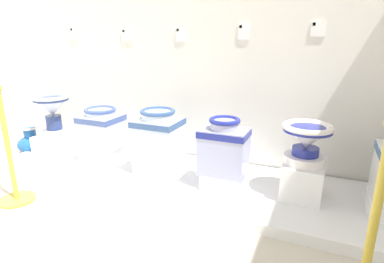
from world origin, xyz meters
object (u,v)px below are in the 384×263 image
object	(u,v)px
info_placard_first	(74,33)
info_placard_fifth	(318,29)
plinth_block_pale_glazed	(104,154)
plinth_block_central_ornate	(223,180)
info_placard_second	(127,35)
antique_toilet_broad_patterned	(52,108)
decorative_vase_corner	(31,143)
antique_toilet_pale_glazed	(102,127)
antique_toilet_squat_floral	(307,139)
antique_toilet_leftmost	(158,135)
stanchion_post_near_right	(367,258)
plinth_block_broad_patterned	(56,142)
plinth_block_leftmost	(159,166)
antique_toilet_central_ornate	(224,146)
stanchion_post_near_left	(12,171)
plinth_block_squat_floral	(302,179)
info_placard_third	(181,34)
info_placard_fourth	(244,31)

from	to	relation	value
info_placard_first	info_placard_fifth	size ratio (longest dim) A/B	1.19
plinth_block_pale_glazed	plinth_block_central_ornate	xyz separation A→B (m)	(1.25, -0.07, -0.02)
info_placard_second	antique_toilet_broad_patterned	bearing A→B (deg)	-146.68
decorative_vase_corner	antique_toilet_pale_glazed	bearing A→B (deg)	-0.15
antique_toilet_pale_glazed	antique_toilet_squat_floral	world-z (taller)	antique_toilet_squat_floral
antique_toilet_pale_glazed	antique_toilet_leftmost	xyz separation A→B (m)	(0.62, 0.00, -0.01)
plinth_block_pale_glazed	info_placard_second	distance (m)	1.24
antique_toilet_broad_patterned	stanchion_post_near_right	world-z (taller)	stanchion_post_near_right
antique_toilet_broad_patterned	plinth_block_pale_glazed	xyz separation A→B (m)	(0.68, -0.05, -0.39)
plinth_block_broad_patterned	stanchion_post_near_right	bearing A→B (deg)	-18.58
antique_toilet_broad_patterned	info_placard_second	world-z (taller)	info_placard_second
antique_toilet_leftmost	decorative_vase_corner	xyz separation A→B (m)	(-1.62, -0.00, -0.29)
plinth_block_leftmost	antique_toilet_squat_floral	distance (m)	1.30
antique_toilet_pale_glazed	plinth_block_central_ornate	size ratio (longest dim) A/B	1.21
plinth_block_pale_glazed	antique_toilet_squat_floral	world-z (taller)	antique_toilet_squat_floral
info_placard_first	info_placard_fifth	world-z (taller)	info_placard_fifth
plinth_block_central_ornate	info_placard_first	distance (m)	2.34
plinth_block_broad_patterned	antique_toilet_central_ornate	distance (m)	1.95
antique_toilet_squat_floral	info_placard_second	bearing A→B (deg)	165.50
stanchion_post_near_left	plinth_block_central_ornate	bearing A→B (deg)	26.28
plinth_block_broad_patterned	info_placard_first	xyz separation A→B (m)	(-0.02, 0.45, 1.14)
antique_toilet_pale_glazed	plinth_block_squat_floral	world-z (taller)	antique_toilet_pale_glazed
plinth_block_leftmost	info_placard_second	bearing A→B (deg)	140.84
plinth_block_pale_glazed	info_placard_third	bearing A→B (deg)	39.22
info_placard_third	plinth_block_central_ornate	bearing A→B (deg)	-41.82
plinth_block_broad_patterned	antique_toilet_squat_floral	world-z (taller)	antique_toilet_squat_floral
info_placard_first	stanchion_post_near_left	size ratio (longest dim) A/B	0.15
info_placard_fifth	stanchion_post_near_left	size ratio (longest dim) A/B	0.13
plinth_block_leftmost	antique_toilet_central_ornate	bearing A→B (deg)	-6.55
plinth_block_pale_glazed	plinth_block_central_ornate	world-z (taller)	plinth_block_pale_glazed
antique_toilet_broad_patterned	info_placard_third	distance (m)	1.56
antique_toilet_leftmost	plinth_block_broad_patterned	bearing A→B (deg)	177.85
antique_toilet_squat_floral	antique_toilet_pale_glazed	bearing A→B (deg)	-179.24
stanchion_post_near_right	plinth_block_leftmost	bearing A→B (deg)	149.85
antique_toilet_broad_patterned	plinth_block_central_ornate	size ratio (longest dim) A/B	1.34
plinth_block_pale_glazed	info_placard_fourth	xyz separation A→B (m)	(1.23, 0.50, 1.15)
plinth_block_pale_glazed	info_placard_fourth	bearing A→B (deg)	22.20
plinth_block_central_ornate	info_placard_fifth	distance (m)	1.44
plinth_block_squat_floral	info_placard_second	world-z (taller)	info_placard_second
info_placard_fifth	decorative_vase_corner	world-z (taller)	info_placard_fifth
antique_toilet_central_ornate	decorative_vase_corner	size ratio (longest dim) A/B	1.43
antique_toilet_leftmost	stanchion_post_near_left	world-z (taller)	stanchion_post_near_left
antique_toilet_broad_patterned	plinth_block_pale_glazed	bearing A→B (deg)	-4.46
stanchion_post_near_left	info_placard_fourth	bearing A→B (deg)	41.69
antique_toilet_pale_glazed	info_placard_second	bearing A→B (deg)	88.90
antique_toilet_squat_floral	info_placard_fourth	distance (m)	1.10
antique_toilet_pale_glazed	info_placard_fourth	bearing A→B (deg)	22.20
plinth_block_leftmost	plinth_block_central_ornate	xyz separation A→B (m)	(0.63, -0.07, 0.01)
antique_toilet_central_ornate	decorative_vase_corner	distance (m)	2.28
plinth_block_squat_floral	info_placard_fifth	distance (m)	1.21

